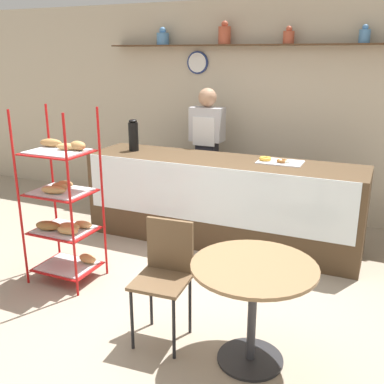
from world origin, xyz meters
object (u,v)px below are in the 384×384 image
(pastry_rack, at_px, (65,209))
(cafe_chair, at_px, (165,267))
(person_worker, at_px, (207,149))
(cafe_table, at_px, (253,289))
(donut_tray_counter, at_px, (278,161))
(coffee_carafe, at_px, (133,135))

(pastry_rack, distance_m, cafe_chair, 1.33)
(person_worker, bearing_deg, cafe_table, -61.64)
(pastry_rack, distance_m, cafe_table, 1.98)
(person_worker, xyz_separation_m, cafe_table, (1.37, -2.53, -0.35))
(person_worker, height_order, cafe_chair, person_worker)
(donut_tray_counter, bearing_deg, coffee_carafe, -177.00)
(cafe_chair, bearing_deg, cafe_table, -7.13)
(person_worker, height_order, coffee_carafe, person_worker)
(pastry_rack, xyz_separation_m, coffee_carafe, (-0.12, 1.43, 0.44))
(cafe_table, xyz_separation_m, cafe_chair, (-0.67, 0.04, 0.00))
(cafe_table, bearing_deg, coffee_carafe, 137.15)
(pastry_rack, distance_m, donut_tray_counter, 2.21)
(cafe_table, distance_m, cafe_chair, 0.67)
(pastry_rack, bearing_deg, coffee_carafe, 94.62)
(coffee_carafe, bearing_deg, donut_tray_counter, 3.00)
(pastry_rack, relative_size, cafe_chair, 1.78)
(cafe_table, bearing_deg, person_worker, 118.36)
(coffee_carafe, bearing_deg, cafe_table, -42.85)
(pastry_rack, height_order, cafe_table, pastry_rack)
(cafe_chair, height_order, donut_tray_counter, donut_tray_counter)
(pastry_rack, height_order, donut_tray_counter, pastry_rack)
(cafe_table, distance_m, coffee_carafe, 2.84)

